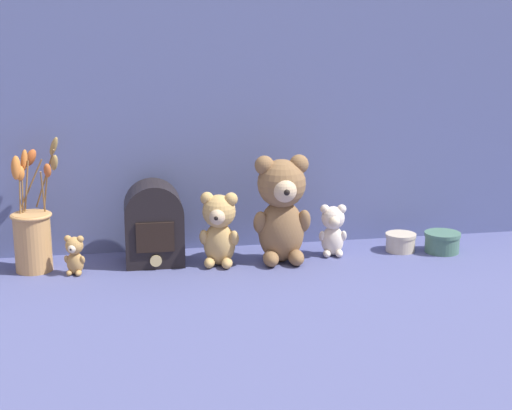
% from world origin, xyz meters
% --- Properties ---
extents(ground_plane, '(4.00, 4.00, 0.00)m').
position_xyz_m(ground_plane, '(0.00, 0.00, 0.00)').
color(ground_plane, '#4C5184').
extents(backdrop_wall, '(1.67, 0.02, 0.71)m').
position_xyz_m(backdrop_wall, '(0.00, 0.17, 0.36)').
color(backdrop_wall, slate).
rests_on(backdrop_wall, ground).
extents(teddy_bear_large, '(0.15, 0.15, 0.29)m').
position_xyz_m(teddy_bear_large, '(0.06, -0.01, 0.15)').
color(teddy_bear_large, olive).
rests_on(teddy_bear_large, ground).
extents(teddy_bear_medium, '(0.11, 0.10, 0.20)m').
position_xyz_m(teddy_bear_medium, '(-0.10, -0.01, 0.10)').
color(teddy_bear_medium, tan).
rests_on(teddy_bear_medium, ground).
extents(teddy_bear_small, '(0.08, 0.07, 0.14)m').
position_xyz_m(teddy_bear_small, '(0.21, 0.02, 0.07)').
color(teddy_bear_small, beige).
rests_on(teddy_bear_small, ground).
extents(teddy_bear_tiny, '(0.06, 0.05, 0.10)m').
position_xyz_m(teddy_bear_tiny, '(-0.47, -0.01, 0.05)').
color(teddy_bear_tiny, tan).
rests_on(teddy_bear_tiny, ground).
extents(flower_vase, '(0.13, 0.14, 0.34)m').
position_xyz_m(flower_vase, '(-0.57, 0.04, 0.10)').
color(flower_vase, tan).
rests_on(flower_vase, ground).
extents(vintage_radio, '(0.15, 0.13, 0.22)m').
position_xyz_m(vintage_radio, '(-0.27, 0.05, 0.11)').
color(vintage_radio, black).
rests_on(vintage_radio, ground).
extents(decorative_tin_tall, '(0.08, 0.08, 0.05)m').
position_xyz_m(decorative_tin_tall, '(0.41, 0.03, 0.03)').
color(decorative_tin_tall, beige).
rests_on(decorative_tin_tall, ground).
extents(decorative_tin_short, '(0.10, 0.10, 0.06)m').
position_xyz_m(decorative_tin_short, '(0.52, -0.00, 0.03)').
color(decorative_tin_short, '#47705B').
rests_on(decorative_tin_short, ground).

